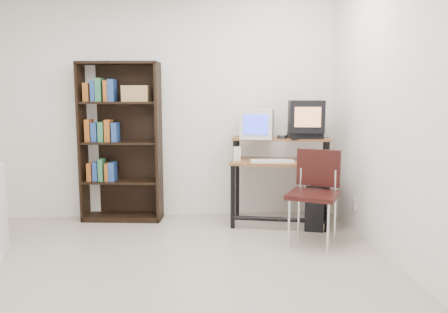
{
  "coord_description": "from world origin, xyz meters",
  "views": [
    {
      "loc": [
        0.22,
        -3.28,
        1.45
      ],
      "look_at": [
        0.58,
        1.1,
        0.84
      ],
      "focal_mm": 35.0,
      "sensor_mm": 36.0,
      "label": 1
    }
  ],
  "objects": [
    {
      "name": "computer_desk",
      "position": [
        1.25,
        1.52,
        0.68
      ],
      "size": [
        1.19,
        0.78,
        0.98
      ],
      "rotation": [
        0.0,
        0.0,
        -0.22
      ],
      "color": "brown",
      "rests_on": "floor"
    },
    {
      "name": "front_wall",
      "position": [
        0.0,
        -2.0,
        1.3
      ],
      "size": [
        4.0,
        0.01,
        2.6
      ],
      "primitive_type": "cube",
      "color": "white",
      "rests_on": "floor"
    },
    {
      "name": "cd_spindle",
      "position": [
        1.27,
        1.53,
        0.99
      ],
      "size": [
        0.14,
        0.14,
        0.05
      ],
      "primitive_type": "cylinder",
      "rotation": [
        0.0,
        0.0,
        -0.22
      ],
      "color": "#26262B",
      "rests_on": "computer_desk"
    },
    {
      "name": "keyboard",
      "position": [
        1.13,
        1.41,
        0.74
      ],
      "size": [
        0.48,
        0.24,
        0.03
      ],
      "primitive_type": "cube",
      "rotation": [
        0.0,
        0.0,
        -0.06
      ],
      "color": "silver",
      "rests_on": "computer_desk"
    },
    {
      "name": "school_chair",
      "position": [
        1.47,
        0.87,
        0.57
      ],
      "size": [
        0.62,
        0.62,
        0.92
      ],
      "rotation": [
        0.0,
        0.0,
        -0.5
      ],
      "color": "black",
      "rests_on": "floor"
    },
    {
      "name": "back_wall",
      "position": [
        0.0,
        2.0,
        1.3
      ],
      "size": [
        4.0,
        0.01,
        2.6
      ],
      "primitive_type": "cube",
      "color": "white",
      "rests_on": "floor"
    },
    {
      "name": "mousepad",
      "position": [
        1.51,
        1.38,
        0.72
      ],
      "size": [
        0.27,
        0.25,
        0.01
      ],
      "primitive_type": "cube",
      "rotation": [
        0.0,
        0.0,
        -0.42
      ],
      "color": "black",
      "rests_on": "computer_desk"
    },
    {
      "name": "wall_outlet",
      "position": [
        1.99,
        1.15,
        0.3
      ],
      "size": [
        0.02,
        0.08,
        0.12
      ],
      "primitive_type": "cube",
      "color": "beige",
      "rests_on": "right_wall"
    },
    {
      "name": "right_wall",
      "position": [
        2.0,
        0.0,
        1.3
      ],
      "size": [
        0.01,
        4.0,
        2.6
      ],
      "primitive_type": "cube",
      "color": "white",
      "rests_on": "floor"
    },
    {
      "name": "desk_speaker",
      "position": [
        0.77,
        1.56,
        0.8
      ],
      "size": [
        0.08,
        0.08,
        0.17
      ],
      "primitive_type": "cube",
      "rotation": [
        0.0,
        0.0,
        -0.03
      ],
      "color": "silver",
      "rests_on": "computer_desk"
    },
    {
      "name": "mouse",
      "position": [
        1.5,
        1.39,
        0.74
      ],
      "size": [
        0.1,
        0.06,
        0.03
      ],
      "primitive_type": "cube",
      "rotation": [
        0.0,
        0.0,
        -0.04
      ],
      "color": "white",
      "rests_on": "mousepad"
    },
    {
      "name": "vcr",
      "position": [
        1.54,
        1.53,
        1.01
      ],
      "size": [
        0.37,
        0.27,
        0.08
      ],
      "primitive_type": "cube",
      "rotation": [
        0.0,
        0.0,
        -0.03
      ],
      "color": "black",
      "rests_on": "computer_desk"
    },
    {
      "name": "floor",
      "position": [
        0.0,
        0.0,
        -0.01
      ],
      "size": [
        4.0,
        4.0,
        0.01
      ],
      "primitive_type": "cube",
      "color": "#B7AA98",
      "rests_on": "ground"
    },
    {
      "name": "crt_tv",
      "position": [
        1.54,
        1.54,
        1.23
      ],
      "size": [
        0.43,
        0.43,
        0.36
      ],
      "rotation": [
        0.0,
        0.0,
        -0.16
      ],
      "color": "black",
      "rests_on": "vcr"
    },
    {
      "name": "bookshelf",
      "position": [
        -0.56,
        1.86,
        0.94
      ],
      "size": [
        0.95,
        0.42,
        1.84
      ],
      "rotation": [
        0.0,
        0.0,
        -0.12
      ],
      "color": "black",
      "rests_on": "floor"
    },
    {
      "name": "pc_tower",
      "position": [
        1.62,
        1.37,
        0.21
      ],
      "size": [
        0.32,
        0.49,
        0.42
      ],
      "primitive_type": "cube",
      "rotation": [
        0.0,
        0.0,
        -0.29
      ],
      "color": "black",
      "rests_on": "floor"
    },
    {
      "name": "crt_monitor",
      "position": [
        1.01,
        1.66,
        1.14
      ],
      "size": [
        0.44,
        0.44,
        0.34
      ],
      "rotation": [
        0.0,
        0.0,
        -0.26
      ],
      "color": "silver",
      "rests_on": "computer_desk"
    }
  ]
}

